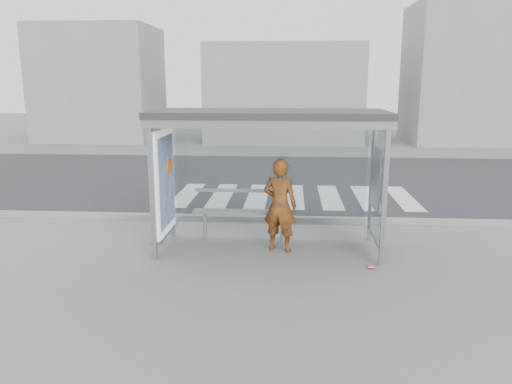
% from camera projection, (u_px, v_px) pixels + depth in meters
% --- Properties ---
extents(ground, '(80.00, 80.00, 0.00)m').
position_uv_depth(ground, '(268.00, 249.00, 9.51)').
color(ground, slate).
rests_on(ground, ground).
extents(road, '(30.00, 10.00, 0.01)m').
position_uv_depth(road, '(278.00, 179.00, 16.33)').
color(road, '#2E2E31').
rests_on(road, ground).
extents(curb, '(30.00, 0.18, 0.12)m').
position_uv_depth(curb, '(272.00, 219.00, 11.40)').
color(curb, gray).
rests_on(curb, ground).
extents(crosswalk, '(6.55, 3.00, 0.00)m').
position_uv_depth(crosswalk, '(294.00, 196.00, 13.86)').
color(crosswalk, silver).
rests_on(crosswalk, ground).
extents(bus_shelter, '(4.25, 1.65, 2.62)m').
position_uv_depth(bus_shelter, '(249.00, 145.00, 9.17)').
color(bus_shelter, gray).
rests_on(bus_shelter, ground).
extents(building_left, '(6.00, 5.00, 6.00)m').
position_uv_depth(building_left, '(100.00, 84.00, 27.07)').
color(building_left, gray).
rests_on(building_left, ground).
extents(building_center, '(8.00, 5.00, 5.00)m').
position_uv_depth(building_center, '(284.00, 93.00, 26.49)').
color(building_center, gray).
rests_on(building_center, ground).
extents(building_right, '(5.00, 5.00, 7.00)m').
position_uv_depth(building_right, '(459.00, 74.00, 25.66)').
color(building_right, gray).
rests_on(building_right, ground).
extents(person, '(0.73, 0.58, 1.76)m').
position_uv_depth(person, '(280.00, 205.00, 9.27)').
color(person, '#D04813').
rests_on(person, ground).
extents(bench, '(1.99, 0.33, 1.03)m').
position_uv_depth(bench, '(244.00, 212.00, 9.90)').
color(bench, gray).
rests_on(bench, ground).
extents(soda_can, '(0.12, 0.07, 0.06)m').
position_uv_depth(soda_can, '(371.00, 267.00, 8.50)').
color(soda_can, '#C1386F').
rests_on(soda_can, ground).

